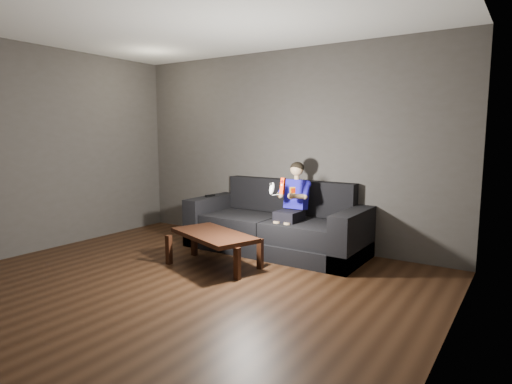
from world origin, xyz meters
The scene contains 11 objects.
floor centered at (0.00, 0.00, 0.00)m, with size 5.00×5.00×0.00m, color black.
back_wall centered at (0.00, 2.50, 1.35)m, with size 5.00×0.04×2.70m, color #403C38.
left_wall centered at (-2.50, 0.00, 1.35)m, with size 0.04×5.00×2.70m, color #403C38.
right_wall centered at (2.50, 0.00, 1.35)m, with size 0.04×5.00×2.70m, color #403C38.
ceiling centered at (0.00, 0.00, 2.70)m, with size 5.00×5.00×0.02m, color silver.
sofa centered at (0.14, 2.07, 0.30)m, with size 2.39×1.03×0.92m.
child centered at (0.42, 2.00, 0.74)m, with size 0.42×0.52×1.04m.
wii_remote_red centered at (0.50, 1.60, 0.94)m, with size 0.05×0.08×0.20m.
nunchuk_white centered at (0.35, 1.60, 0.90)m, with size 0.08×0.10×0.16m.
wii_remote_black centered at (-0.93, 1.99, 0.67)m, with size 0.07×0.16×0.03m.
coffee_table centered at (-0.12, 1.05, 0.35)m, with size 1.23×0.90×0.40m.
Camera 1 is at (2.98, -2.76, 1.56)m, focal length 30.00 mm.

